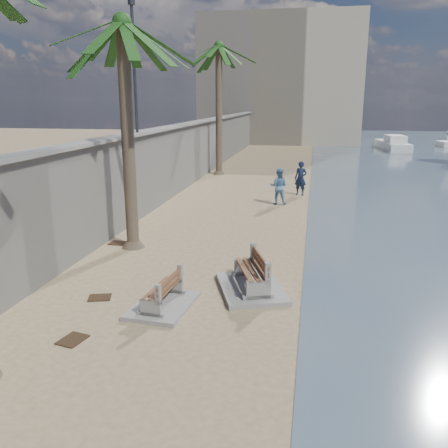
{
  "coord_description": "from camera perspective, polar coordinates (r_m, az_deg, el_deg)",
  "views": [
    {
      "loc": [
        2.13,
        -6.92,
        4.93
      ],
      "look_at": [
        -0.5,
        7.0,
        1.2
      ],
      "focal_mm": 38.0,
      "sensor_mm": 36.0,
      "label": 1
    }
  ],
  "objects": [
    {
      "name": "debris_c",
      "position": [
        17.16,
        -12.53,
        -2.25
      ],
      "size": [
        0.66,
        0.54,
        0.03
      ],
      "primitive_type": "cube",
      "rotation": [
        0.0,
        0.0,
        3.09
      ],
      "color": "#382616",
      "rests_on": "ground_plane"
    },
    {
      "name": "ground_plane",
      "position": [
        8.76,
        -5.6,
        -19.58
      ],
      "size": [
        140.0,
        140.0,
        0.0
      ],
      "primitive_type": "plane",
      "color": "tan"
    },
    {
      "name": "person_a",
      "position": [
        25.42,
        9.22,
        5.73
      ],
      "size": [
        0.86,
        0.71,
        2.06
      ],
      "primitive_type": "imported",
      "rotation": [
        0.0,
        0.0,
        -0.32
      ],
      "color": "#141D38",
      "rests_on": "ground_plane"
    },
    {
      "name": "palm_back",
      "position": [
        32.2,
        -0.63,
        20.41
      ],
      "size": [
        5.0,
        5.0,
        9.15
      ],
      "color": "brown",
      "rests_on": "ground_plane"
    },
    {
      "name": "debris_d",
      "position": [
        12.69,
        -14.72,
        -8.55
      ],
      "size": [
        0.67,
        0.6,
        0.03
      ],
      "primitive_type": "cube",
      "rotation": [
        0.0,
        0.0,
        3.44
      ],
      "color": "#382616",
      "rests_on": "ground_plane"
    },
    {
      "name": "bench_near",
      "position": [
        11.73,
        -7.4,
        -8.34
      ],
      "size": [
        1.48,
        2.04,
        0.81
      ],
      "color": "gray",
      "rests_on": "ground_plane"
    },
    {
      "name": "bench_far",
      "position": [
        12.61,
        3.3,
        -6.22
      ],
      "size": [
        2.25,
        2.7,
        0.96
      ],
      "color": "gray",
      "rests_on": "ground_plane"
    },
    {
      "name": "wall_cap",
      "position": [
        27.93,
        -4.64,
        11.87
      ],
      "size": [
        0.8,
        70.0,
        0.12
      ],
      "primitive_type": "cube",
      "color": "gray",
      "rests_on": "seawall"
    },
    {
      "name": "debris_b",
      "position": [
        10.79,
        -17.76,
        -13.12
      ],
      "size": [
        0.58,
        0.67,
        0.03
      ],
      "primitive_type": "cube",
      "rotation": [
        0.0,
        0.0,
        4.5
      ],
      "color": "#382616",
      "rests_on": "ground_plane"
    },
    {
      "name": "streetlight",
      "position": [
        20.33,
        -10.8,
        19.35
      ],
      "size": [
        0.28,
        0.28,
        5.12
      ],
      "color": "#2D2D33",
      "rests_on": "wall_cap"
    },
    {
      "name": "palm_mid",
      "position": [
        16.05,
        -12.16,
        22.33
      ],
      "size": [
        5.0,
        5.0,
        8.13
      ],
      "color": "brown",
      "rests_on": "ground_plane"
    },
    {
      "name": "seawall",
      "position": [
        28.08,
        -4.56,
        8.2
      ],
      "size": [
        0.45,
        70.0,
        3.5
      ],
      "primitive_type": "cube",
      "color": "gray",
      "rests_on": "ground_plane"
    },
    {
      "name": "person_b",
      "position": [
        23.03,
        6.59,
        4.75
      ],
      "size": [
        0.95,
        0.75,
        1.94
      ],
      "primitive_type": "imported",
      "rotation": [
        0.0,
        0.0,
        3.12
      ],
      "color": "#507BA6",
      "rests_on": "ground_plane"
    },
    {
      "name": "end_building",
      "position": [
        59.1,
        6.96,
        16.66
      ],
      "size": [
        18.0,
        12.0,
        14.0
      ],
      "primitive_type": "cube",
      "color": "#B7AA93",
      "rests_on": "ground_plane"
    },
    {
      "name": "yacht_far",
      "position": [
        51.56,
        19.6,
        8.82
      ],
      "size": [
        2.7,
        7.43,
        1.5
      ],
      "primitive_type": null,
      "rotation": [
        0.0,
        0.0,
        1.66
      ],
      "color": "silver",
      "rests_on": "bay_water"
    }
  ]
}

